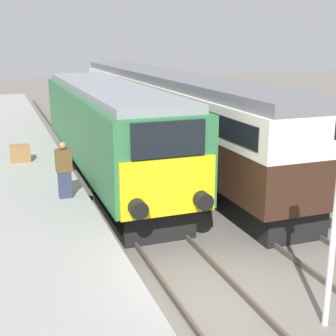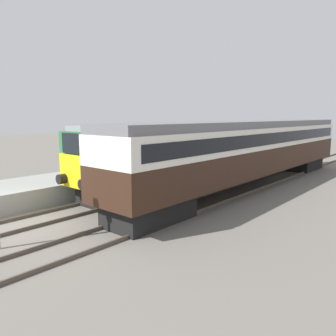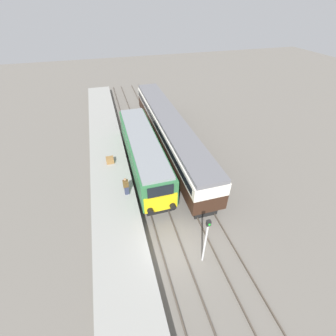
% 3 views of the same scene
% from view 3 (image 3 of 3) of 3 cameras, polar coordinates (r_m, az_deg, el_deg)
% --- Properties ---
extents(ground_plane, '(120.00, 120.00, 0.00)m').
position_cam_3_polar(ground_plane, '(16.22, 1.01, -20.18)').
color(ground_plane, slate).
extents(platform_left, '(3.50, 50.00, 0.91)m').
position_cam_3_polar(platform_left, '(20.95, -14.18, -2.95)').
color(platform_left, gray).
rests_on(platform_left, ground_plane).
extents(rails_near_track, '(1.51, 60.00, 0.14)m').
position_cam_3_polar(rails_near_track, '(19.18, -3.38, -7.75)').
color(rails_near_track, '#4C4238').
rests_on(rails_near_track, ground_plane).
extents(rails_far_track, '(1.50, 60.00, 0.14)m').
position_cam_3_polar(rails_far_track, '(19.93, 6.21, -5.78)').
color(rails_far_track, '#4C4238').
rests_on(rails_far_track, ground_plane).
extents(locomotive, '(2.70, 13.43, 3.68)m').
position_cam_3_polar(locomotive, '(21.20, -6.29, 4.11)').
color(locomotive, black).
rests_on(locomotive, ground_plane).
extents(passenger_carriage, '(2.75, 21.45, 3.83)m').
position_cam_3_polar(passenger_carriage, '(24.25, 0.24, 9.83)').
color(passenger_carriage, black).
rests_on(passenger_carriage, ground_plane).
extents(person_on_platform, '(0.44, 0.26, 1.62)m').
position_cam_3_polar(person_on_platform, '(18.12, -10.59, -4.61)').
color(person_on_platform, '#2D334C').
rests_on(person_on_platform, platform_left).
extents(signal_post, '(0.24, 0.28, 3.96)m').
position_cam_3_polar(signal_post, '(14.05, 9.60, -17.24)').
color(signal_post, silver).
rests_on(signal_post, ground_plane).
extents(luggage_crate, '(0.70, 0.56, 0.60)m').
position_cam_3_polar(luggage_crate, '(22.13, -14.51, 1.96)').
color(luggage_crate, olive).
rests_on(luggage_crate, platform_left).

